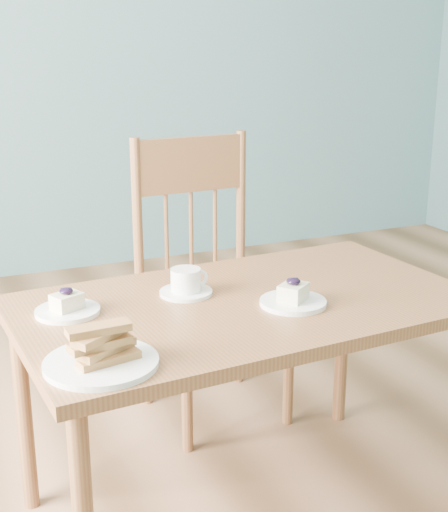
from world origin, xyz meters
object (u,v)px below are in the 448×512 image
object	(u,v)px
dining_table	(246,322)
biscotti_plate	(101,353)
coffee_cup	(186,283)
cheesecake_plate_far	(67,307)
cheesecake_plate_near	(293,298)
dining_chair	(209,277)

from	to	relation	value
dining_table	biscotti_plate	xyz separation A→B (m)	(-0.47, -0.24, 0.10)
coffee_cup	cheesecake_plate_far	bearing A→B (deg)	-176.28
dining_table	biscotti_plate	size ratio (longest dim) A/B	5.06
cheesecake_plate_near	coffee_cup	distance (m)	0.30
cheesecake_plate_near	coffee_cup	xyz separation A→B (m)	(-0.23, 0.19, 0.01)
biscotti_plate	dining_table	bearing A→B (deg)	27.61
cheesecake_plate_near	biscotti_plate	xyz separation A→B (m)	(-0.57, -0.16, 0.01)
dining_table	cheesecake_plate_near	xyz separation A→B (m)	(0.10, -0.09, 0.09)
cheesecake_plate_far	biscotti_plate	xyz separation A→B (m)	(0.00, -0.34, 0.01)
dining_chair	cheesecake_plate_far	distance (m)	0.81
cheesecake_plate_far	coffee_cup	bearing A→B (deg)	2.22
dining_table	dining_chair	xyz separation A→B (m)	(0.14, 0.60, -0.07)
dining_chair	coffee_cup	world-z (taller)	dining_chair
biscotti_plate	cheesecake_plate_near	bearing A→B (deg)	15.68
cheesecake_plate_near	cheesecake_plate_far	xyz separation A→B (m)	(-0.57, 0.18, -0.00)
cheesecake_plate_near	biscotti_plate	world-z (taller)	biscotti_plate
cheesecake_plate_far	biscotti_plate	distance (m)	0.34
dining_chair	biscotti_plate	xyz separation A→B (m)	(-0.61, -0.85, 0.17)
dining_chair	cheesecake_plate_near	size ratio (longest dim) A/B	5.69
biscotti_plate	coffee_cup	bearing A→B (deg)	46.53
dining_chair	coffee_cup	size ratio (longest dim) A/B	6.90
cheesecake_plate_far	biscotti_plate	bearing A→B (deg)	-89.94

